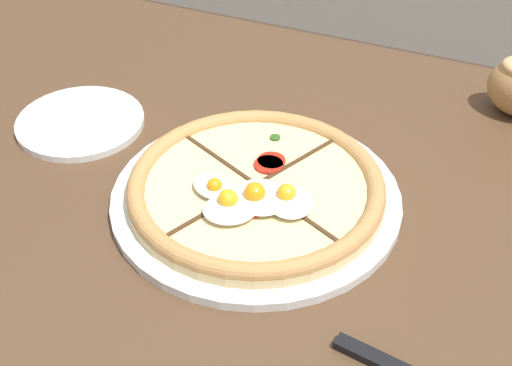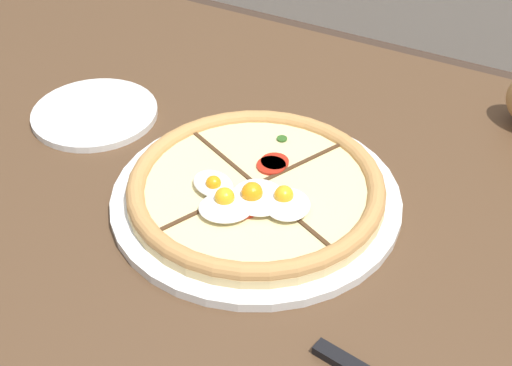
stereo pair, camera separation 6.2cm
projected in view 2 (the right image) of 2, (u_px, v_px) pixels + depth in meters
name	position (u px, v px, depth m)	size (l,w,h in m)	color
dining_table	(248.00, 238.00, 0.95)	(1.57, 0.85, 0.72)	#513823
pizza	(256.00, 191.00, 0.86)	(0.35, 0.35, 0.05)	white
side_saucer	(95.00, 114.00, 1.02)	(0.18, 0.18, 0.01)	white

